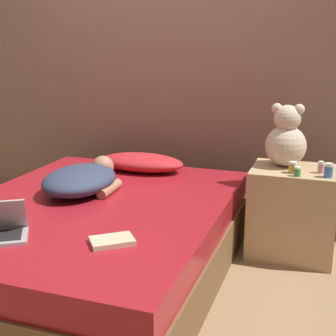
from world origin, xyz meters
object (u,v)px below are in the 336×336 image
at_px(book, 112,241).
at_px(bottle_green, 297,172).
at_px(bottle_pink, 321,167).
at_px(bottle_blue, 328,170).
at_px(pillow, 142,162).
at_px(person_lying, 82,179).
at_px(bottle_amber, 293,167).
at_px(teddy_bear, 286,139).

bearing_deg(book, bottle_green, 51.70).
bearing_deg(bottle_pink, bottle_blue, -61.67).
distance_m(pillow, book, 1.27).
relative_size(pillow, bottle_blue, 7.38).
height_order(pillow, bottle_green, bottle_green).
height_order(person_lying, bottle_amber, bottle_amber).
xyz_separation_m(bottle_blue, book, (-0.92, -0.98, -0.16)).
bearing_deg(book, bottle_blue, 46.90).
bearing_deg(teddy_bear, bottle_blue, -35.32).
relative_size(teddy_bear, book, 1.68).
bearing_deg(bottle_pink, bottle_amber, -161.51).
relative_size(bottle_blue, book, 0.36).
xyz_separation_m(person_lying, bottle_green, (1.26, 0.29, 0.09)).
bearing_deg(bottle_pink, bottle_green, -137.50).
relative_size(pillow, bottle_pink, 8.60).
bearing_deg(pillow, bottle_pink, -7.33).
relative_size(pillow, bottle_green, 10.91).
distance_m(teddy_bear, bottle_green, 0.28).
xyz_separation_m(pillow, bottle_green, (1.09, -0.27, 0.10)).
relative_size(pillow, bottle_amber, 8.95).
height_order(bottle_amber, bottle_pink, bottle_pink).
bearing_deg(pillow, person_lying, -106.74).
distance_m(teddy_bear, bottle_blue, 0.35).
bearing_deg(pillow, bottle_blue, -10.67).
bearing_deg(book, bottle_pink, 50.55).
bearing_deg(teddy_bear, bottle_pink, -25.79).
distance_m(pillow, bottle_blue, 1.29).
xyz_separation_m(bottle_green, book, (-0.75, -0.94, -0.15)).
distance_m(person_lying, book, 0.84).
relative_size(pillow, person_lying, 0.87).
bearing_deg(bottle_blue, bottle_green, -168.28).
height_order(teddy_bear, bottle_green, teddy_bear).
distance_m(teddy_bear, book, 1.37).
bearing_deg(bottle_green, bottle_blue, 11.72).
bearing_deg(person_lying, bottle_amber, 13.37).
xyz_separation_m(pillow, bottle_amber, (1.06, -0.21, 0.11)).
xyz_separation_m(bottle_pink, book, (-0.87, -1.06, -0.16)).
bearing_deg(pillow, teddy_bear, -2.83).
xyz_separation_m(teddy_bear, bottle_pink, (0.22, -0.11, -0.14)).
xyz_separation_m(teddy_bear, bottle_amber, (0.06, -0.16, -0.14)).
height_order(bottle_blue, book, bottle_blue).
xyz_separation_m(pillow, bottle_blue, (1.26, -0.24, 0.12)).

